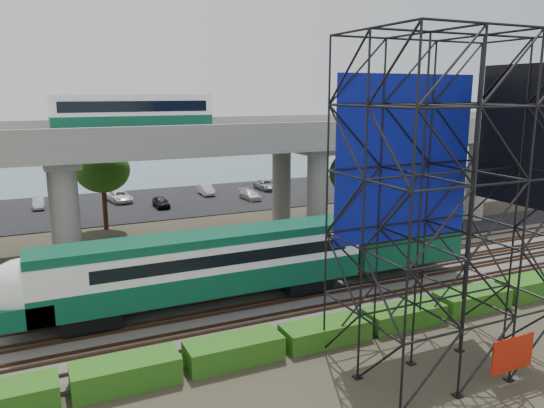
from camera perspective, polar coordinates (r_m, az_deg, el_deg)
name	(u,v)px	position (r m, az deg, el deg)	size (l,w,h in m)	color
ground	(272,314)	(31.30, 0.04, -11.70)	(140.00, 140.00, 0.00)	#474233
ballast_bed	(259,300)	(32.94, -1.45, -10.27)	(90.00, 12.00, 0.20)	slate
service_road	(214,261)	(40.44, -6.26, -6.15)	(90.00, 5.00, 0.08)	black
parking_lot	(148,203)	(62.48, -13.18, 0.08)	(90.00, 18.00, 0.08)	black
harbor_water	(118,176)	(83.84, -16.28, 2.87)	(140.00, 40.00, 0.03)	#476275
rail_tracks	(259,297)	(32.87, -1.45, -9.98)	(90.00, 9.52, 0.16)	#472D1E
commuter_train	(240,259)	(31.56, -3.50, -5.92)	(29.30, 3.06, 4.30)	black
overpass	(186,147)	(43.83, -9.22, 6.12)	(80.00, 12.00, 12.40)	#9E9B93
scaffold_tower	(446,206)	(25.34, 18.23, -0.22)	(9.36, 6.36, 15.00)	black
hedge_strip	(325,331)	(28.03, 5.76, -13.45)	(34.60, 1.80, 1.20)	#245413
trees	(133,182)	(43.39, -14.70, 2.30)	(40.94, 16.94, 7.69)	#382314
parked_cars	(157,197)	(62.41, -12.28, 0.71)	(36.30, 9.51, 1.27)	silver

